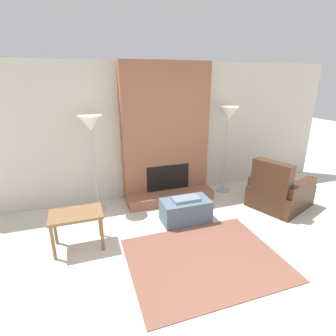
{
  "coord_description": "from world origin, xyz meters",
  "views": [
    {
      "loc": [
        -1.55,
        -1.99,
        2.31
      ],
      "look_at": [
        0.0,
        2.58,
        0.64
      ],
      "focal_mm": 28.0,
      "sensor_mm": 36.0,
      "label": 1
    }
  ],
  "objects_px": {
    "ottoman": "(186,210)",
    "floor_lamp_right": "(228,118)",
    "armchair": "(278,193)",
    "side_table": "(76,218)",
    "floor_lamp_left": "(91,128)"
  },
  "relations": [
    {
      "from": "side_table",
      "to": "floor_lamp_left",
      "type": "distance_m",
      "value": 1.56
    },
    {
      "from": "ottoman",
      "to": "floor_lamp_right",
      "type": "distance_m",
      "value": 2.07
    },
    {
      "from": "side_table",
      "to": "floor_lamp_left",
      "type": "height_order",
      "value": "floor_lamp_left"
    },
    {
      "from": "ottoman",
      "to": "floor_lamp_right",
      "type": "bearing_deg",
      "value": 36.01
    },
    {
      "from": "armchair",
      "to": "floor_lamp_right",
      "type": "height_order",
      "value": "floor_lamp_right"
    },
    {
      "from": "armchair",
      "to": "side_table",
      "type": "height_order",
      "value": "armchair"
    },
    {
      "from": "floor_lamp_left",
      "to": "floor_lamp_right",
      "type": "bearing_deg",
      "value": 0.0
    },
    {
      "from": "side_table",
      "to": "floor_lamp_right",
      "type": "xyz_separation_m",
      "value": [
        2.97,
        1.1,
        1.1
      ]
    },
    {
      "from": "ottoman",
      "to": "floor_lamp_right",
      "type": "height_order",
      "value": "floor_lamp_right"
    },
    {
      "from": "armchair",
      "to": "floor_lamp_right",
      "type": "relative_size",
      "value": 0.71
    },
    {
      "from": "floor_lamp_right",
      "to": "side_table",
      "type": "bearing_deg",
      "value": -159.77
    },
    {
      "from": "ottoman",
      "to": "floor_lamp_left",
      "type": "xyz_separation_m",
      "value": [
        -1.36,
        0.91,
        1.31
      ]
    },
    {
      "from": "armchair",
      "to": "floor_lamp_right",
      "type": "xyz_separation_m",
      "value": [
        -0.58,
        0.99,
        1.28
      ]
    },
    {
      "from": "ottoman",
      "to": "armchair",
      "type": "bearing_deg",
      "value": -2.35
    },
    {
      "from": "armchair",
      "to": "side_table",
      "type": "distance_m",
      "value": 3.56
    }
  ]
}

